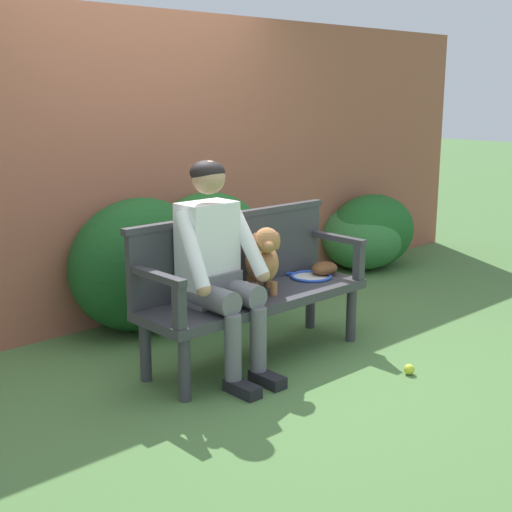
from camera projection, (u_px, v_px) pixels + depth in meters
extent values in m
plane|color=#4C753D|center=(256.00, 359.00, 4.60)|extent=(40.00, 40.00, 0.00)
cube|color=#9E5642|center=(130.00, 166.00, 5.35)|extent=(8.00, 0.30, 2.29)
ellipsoid|color=#1E5B23|center=(209.00, 252.00, 5.52)|extent=(1.03, 0.84, 0.95)
ellipsoid|color=#1E5B23|center=(372.00, 231.00, 6.92)|extent=(0.99, 0.71, 0.72)
ellipsoid|color=#194C1E|center=(140.00, 265.00, 5.08)|extent=(1.09, 0.76, 0.97)
ellipsoid|color=#337538|center=(363.00, 236.00, 6.88)|extent=(0.87, 0.78, 0.64)
cube|color=#38383D|center=(256.00, 299.00, 4.51)|extent=(1.61, 0.51, 0.06)
cylinder|color=#38383D|center=(185.00, 369.00, 3.94)|extent=(0.07, 0.07, 0.38)
cylinder|color=#38383D|center=(351.00, 314.00, 4.90)|extent=(0.07, 0.07, 0.38)
cylinder|color=#38383D|center=(145.00, 351.00, 4.22)|extent=(0.07, 0.07, 0.38)
cylinder|color=#38383D|center=(310.00, 303.00, 5.18)|extent=(0.07, 0.07, 0.38)
cube|color=#38383D|center=(233.00, 253.00, 4.61)|extent=(1.61, 0.05, 0.46)
cube|color=#38383D|center=(233.00, 216.00, 4.55)|extent=(1.65, 0.06, 0.04)
cube|color=#38383D|center=(179.00, 308.00, 3.82)|extent=(0.06, 0.06, 0.24)
cube|color=#38383D|center=(156.00, 275.00, 3.94)|extent=(0.06, 0.51, 0.04)
cube|color=#38383D|center=(359.00, 262.00, 4.83)|extent=(0.06, 0.06, 0.24)
cube|color=#38383D|center=(336.00, 238.00, 4.95)|extent=(0.06, 0.51, 0.04)
cube|color=black|center=(242.00, 389.00, 4.05)|extent=(0.10, 0.24, 0.07)
cylinder|color=slate|center=(233.00, 347.00, 4.06)|extent=(0.10, 0.10, 0.39)
cylinder|color=slate|center=(214.00, 299.00, 4.12)|extent=(0.15, 0.32, 0.15)
cube|color=black|center=(267.00, 379.00, 4.19)|extent=(0.10, 0.24, 0.07)
cylinder|color=slate|center=(258.00, 339.00, 4.19)|extent=(0.10, 0.10, 0.39)
cylinder|color=slate|center=(240.00, 293.00, 4.25)|extent=(0.15, 0.32, 0.15)
cube|color=slate|center=(210.00, 287.00, 4.29)|extent=(0.32, 0.24, 0.20)
cube|color=white|center=(207.00, 245.00, 4.25)|extent=(0.34, 0.22, 0.52)
cylinder|color=white|center=(192.00, 250.00, 4.02)|extent=(0.14, 0.33, 0.45)
sphere|color=tan|center=(203.00, 289.00, 3.96)|extent=(0.09, 0.09, 0.09)
cylinder|color=white|center=(247.00, 240.00, 4.29)|extent=(0.14, 0.33, 0.45)
sphere|color=tan|center=(263.00, 275.00, 4.27)|extent=(0.09, 0.09, 0.09)
sphere|color=tan|center=(208.00, 177.00, 4.14)|extent=(0.20, 0.20, 0.20)
ellipsoid|color=black|center=(207.00, 172.00, 4.14)|extent=(0.21, 0.21, 0.14)
cylinder|color=#AD7042|center=(256.00, 289.00, 4.46)|extent=(0.05, 0.05, 0.08)
cylinder|color=#AD7042|center=(274.00, 288.00, 4.48)|extent=(0.05, 0.05, 0.08)
cylinder|color=#AD7042|center=(250.00, 281.00, 4.64)|extent=(0.05, 0.05, 0.08)
cylinder|color=#AD7042|center=(268.00, 281.00, 4.66)|extent=(0.05, 0.05, 0.08)
ellipsoid|color=#AD7042|center=(262.00, 262.00, 4.52)|extent=(0.35, 0.38, 0.25)
sphere|color=#AD7042|center=(265.00, 263.00, 4.41)|extent=(0.15, 0.15, 0.15)
sphere|color=#AD7042|center=(266.00, 240.00, 4.35)|extent=(0.16, 0.16, 0.16)
ellipsoid|color=#AD7042|center=(269.00, 245.00, 4.28)|extent=(0.10, 0.11, 0.06)
ellipsoid|color=#AD7042|center=(255.00, 242.00, 4.35)|extent=(0.06, 0.06, 0.12)
ellipsoid|color=#AD7042|center=(277.00, 241.00, 4.37)|extent=(0.06, 0.06, 0.12)
sphere|color=#AD7042|center=(257.00, 250.00, 4.66)|extent=(0.07, 0.07, 0.07)
torus|color=blue|center=(311.00, 276.00, 4.89)|extent=(0.38, 0.38, 0.02)
cylinder|color=silver|center=(311.00, 277.00, 4.90)|extent=(0.25, 0.25, 0.00)
cube|color=blue|center=(289.00, 273.00, 4.96)|extent=(0.06, 0.08, 0.02)
cylinder|color=black|center=(270.00, 271.00, 5.01)|extent=(0.11, 0.21, 0.03)
ellipsoid|color=brown|center=(324.00, 268.00, 4.97)|extent=(0.25, 0.22, 0.09)
sphere|color=#CCDB33|center=(409.00, 369.00, 4.34)|extent=(0.07, 0.07, 0.07)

